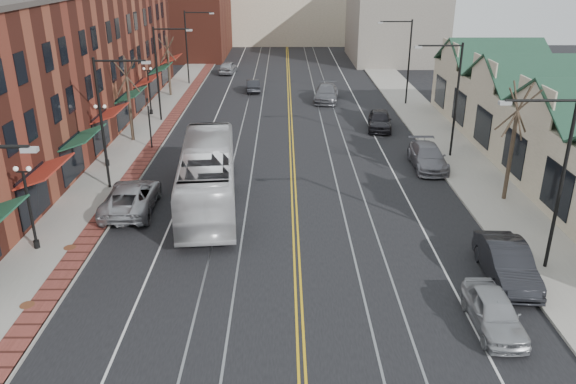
{
  "coord_description": "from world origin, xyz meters",
  "views": [
    {
      "loc": [
        -0.62,
        -16.62,
        13.29
      ],
      "look_at": [
        -0.39,
        10.63,
        2.0
      ],
      "focal_mm": 35.0,
      "sensor_mm": 36.0,
      "label": 1
    }
  ],
  "objects_px": {
    "transit_bus": "(208,175)",
    "parked_car_c": "(428,157)",
    "parked_suv": "(131,197)",
    "parked_car_b": "(507,263)",
    "parked_car_d": "(380,120)",
    "parked_car_a": "(494,312)"
  },
  "relations": [
    {
      "from": "transit_bus",
      "to": "parked_car_c",
      "type": "bearing_deg",
      "value": -162.2
    },
    {
      "from": "parked_suv",
      "to": "parked_car_a",
      "type": "height_order",
      "value": "parked_suv"
    },
    {
      "from": "parked_car_c",
      "to": "parked_car_a",
      "type": "bearing_deg",
      "value": -94.05
    },
    {
      "from": "parked_car_b",
      "to": "parked_car_c",
      "type": "xyz_separation_m",
      "value": [
        0.0,
        14.73,
        -0.07
      ]
    },
    {
      "from": "parked_car_b",
      "to": "parked_car_d",
      "type": "xyz_separation_m",
      "value": [
        -1.8,
        24.22,
        -0.04
      ]
    },
    {
      "from": "parked_car_a",
      "to": "parked_car_c",
      "type": "distance_m",
      "value": 18.37
    },
    {
      "from": "transit_bus",
      "to": "parked_car_d",
      "type": "bearing_deg",
      "value": -134.04
    },
    {
      "from": "parked_suv",
      "to": "transit_bus",
      "type": "bearing_deg",
      "value": -169.51
    },
    {
      "from": "parked_car_a",
      "to": "parked_suv",
      "type": "bearing_deg",
      "value": 146.55
    },
    {
      "from": "parked_car_c",
      "to": "parked_car_d",
      "type": "xyz_separation_m",
      "value": [
        -1.8,
        9.49,
        0.03
      ]
    },
    {
      "from": "parked_car_c",
      "to": "parked_car_d",
      "type": "distance_m",
      "value": 9.66
    },
    {
      "from": "transit_bus",
      "to": "parked_car_b",
      "type": "distance_m",
      "value": 16.72
    },
    {
      "from": "transit_bus",
      "to": "parked_car_b",
      "type": "height_order",
      "value": "transit_bus"
    },
    {
      "from": "transit_bus",
      "to": "parked_suv",
      "type": "bearing_deg",
      "value": 7.42
    },
    {
      "from": "parked_car_d",
      "to": "parked_car_b",
      "type": "bearing_deg",
      "value": -78.13
    },
    {
      "from": "parked_car_b",
      "to": "parked_car_c",
      "type": "distance_m",
      "value": 14.73
    },
    {
      "from": "parked_suv",
      "to": "parked_car_b",
      "type": "distance_m",
      "value": 20.11
    },
    {
      "from": "parked_car_a",
      "to": "parked_car_c",
      "type": "relative_size",
      "value": 0.78
    },
    {
      "from": "transit_bus",
      "to": "parked_car_c",
      "type": "xyz_separation_m",
      "value": [
        14.3,
        6.11,
        -0.99
      ]
    },
    {
      "from": "transit_bus",
      "to": "parked_car_c",
      "type": "relative_size",
      "value": 2.38
    },
    {
      "from": "parked_suv",
      "to": "parked_car_d",
      "type": "distance_m",
      "value": 23.6
    },
    {
      "from": "parked_suv",
      "to": "parked_car_c",
      "type": "xyz_separation_m",
      "value": [
        18.6,
        7.08,
        -0.05
      ]
    }
  ]
}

